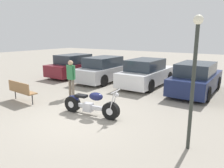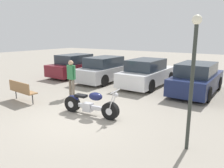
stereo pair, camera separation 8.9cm
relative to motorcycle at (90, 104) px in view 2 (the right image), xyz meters
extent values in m
plane|color=gray|center=(-0.13, -0.56, -0.40)|extent=(60.00, 60.00, 0.00)
cylinder|color=black|center=(0.83, 0.08, -0.10)|extent=(0.62, 0.26, 0.61)
cylinder|color=silver|center=(0.83, 0.08, -0.10)|extent=(0.26, 0.24, 0.24)
cylinder|color=black|center=(-0.79, -0.08, -0.10)|extent=(0.62, 0.26, 0.61)
cylinder|color=silver|center=(-0.79, -0.08, -0.10)|extent=(0.26, 0.24, 0.24)
cube|color=silver|center=(0.02, 0.00, -0.09)|extent=(1.25, 0.23, 0.12)
cube|color=silver|center=(-0.09, -0.01, -0.12)|extent=(0.36, 0.27, 0.30)
ellipsoid|color=#191E4C|center=(0.25, 0.02, 0.32)|extent=(0.55, 0.39, 0.29)
cube|color=black|center=(-0.38, -0.04, 0.26)|extent=(0.46, 0.28, 0.09)
ellipsoid|color=#191E4C|center=(-0.74, -0.08, 0.13)|extent=(0.50, 0.25, 0.20)
cylinder|color=silver|center=(0.93, 0.00, 0.25)|extent=(0.22, 0.06, 0.71)
cylinder|color=silver|center=(0.91, 0.18, 0.25)|extent=(0.22, 0.06, 0.71)
cylinder|color=silver|center=(1.01, 0.10, 0.60)|extent=(0.09, 0.62, 0.03)
sphere|color=silver|center=(1.05, 0.10, 0.48)|extent=(0.15, 0.15, 0.15)
cylinder|color=silver|center=(-0.33, 0.10, -0.21)|extent=(1.24, 0.20, 0.08)
cube|color=maroon|center=(-5.71, 5.40, 0.14)|extent=(1.72, 4.31, 0.75)
cube|color=#28333D|center=(-5.71, 5.14, 0.81)|extent=(1.51, 2.24, 0.59)
cylinder|color=black|center=(-6.51, 6.73, -0.07)|extent=(0.20, 0.68, 0.68)
cylinder|color=black|center=(-4.91, 6.73, -0.07)|extent=(0.20, 0.68, 0.68)
cylinder|color=black|center=(-6.51, 4.06, -0.07)|extent=(0.20, 0.68, 0.68)
cylinder|color=black|center=(-4.91, 4.06, -0.07)|extent=(0.20, 0.68, 0.68)
cube|color=#BCBCC1|center=(-3.03, 5.17, 0.14)|extent=(1.72, 4.31, 0.75)
cube|color=#28333D|center=(-3.03, 4.92, 0.81)|extent=(1.51, 2.24, 0.59)
cylinder|color=black|center=(-3.83, 6.51, -0.07)|extent=(0.20, 0.68, 0.68)
cylinder|color=black|center=(-2.23, 6.51, -0.07)|extent=(0.20, 0.68, 0.68)
cylinder|color=black|center=(-3.83, 3.84, -0.07)|extent=(0.20, 0.68, 0.68)
cylinder|color=black|center=(-2.23, 3.84, -0.07)|extent=(0.20, 0.68, 0.68)
cube|color=white|center=(-0.35, 5.44, 0.14)|extent=(1.72, 4.31, 0.75)
cube|color=#28333D|center=(-0.35, 5.18, 0.81)|extent=(1.51, 2.24, 0.59)
cylinder|color=black|center=(-1.15, 6.78, -0.07)|extent=(0.20, 0.68, 0.68)
cylinder|color=black|center=(0.45, 6.78, -0.07)|extent=(0.20, 0.68, 0.68)
cylinder|color=black|center=(-1.15, 4.10, -0.07)|extent=(0.20, 0.68, 0.68)
cylinder|color=black|center=(0.45, 4.10, -0.07)|extent=(0.20, 0.68, 0.68)
cube|color=#19234C|center=(2.33, 5.38, 0.14)|extent=(1.72, 4.31, 0.75)
cube|color=#28333D|center=(2.33, 5.12, 0.81)|extent=(1.51, 2.24, 0.59)
cylinder|color=black|center=(1.53, 6.72, -0.07)|extent=(0.20, 0.68, 0.68)
cylinder|color=black|center=(3.13, 6.72, -0.07)|extent=(0.20, 0.68, 0.68)
cylinder|color=black|center=(1.53, 4.04, -0.07)|extent=(0.20, 0.68, 0.68)
cylinder|color=black|center=(3.13, 4.04, -0.07)|extent=(0.20, 0.68, 0.68)
cube|color=#997047|center=(-3.42, -0.35, 0.05)|extent=(1.57, 0.51, 0.05)
cube|color=#997047|center=(-3.44, -0.53, 0.27)|extent=(1.55, 0.15, 0.44)
cylinder|color=black|center=(-4.10, -0.30, -0.18)|extent=(0.04, 0.04, 0.45)
cylinder|color=black|center=(-2.75, -0.40, -0.18)|extent=(0.04, 0.04, 0.45)
cylinder|color=#2D332D|center=(3.54, -0.43, 1.13)|extent=(0.09, 0.09, 3.07)
sphere|color=white|center=(3.54, -0.43, 2.74)|extent=(0.22, 0.22, 0.22)
cylinder|color=#726656|center=(-2.26, 1.28, 0.02)|extent=(0.12, 0.12, 0.85)
cylinder|color=#726656|center=(-2.07, 1.28, 0.02)|extent=(0.12, 0.12, 0.85)
cube|color=#337F4C|center=(-2.16, 1.28, 0.76)|extent=(0.34, 0.20, 0.63)
cylinder|color=#337F4C|center=(-2.38, 1.28, 0.79)|extent=(0.08, 0.08, 0.58)
cylinder|color=#337F4C|center=(-1.94, 1.28, 0.79)|extent=(0.08, 0.08, 0.58)
sphere|color=tan|center=(-2.16, 1.28, 1.19)|extent=(0.23, 0.23, 0.23)
camera|label=1|loc=(4.77, -5.70, 2.41)|focal=35.00mm
camera|label=2|loc=(4.84, -5.65, 2.41)|focal=35.00mm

